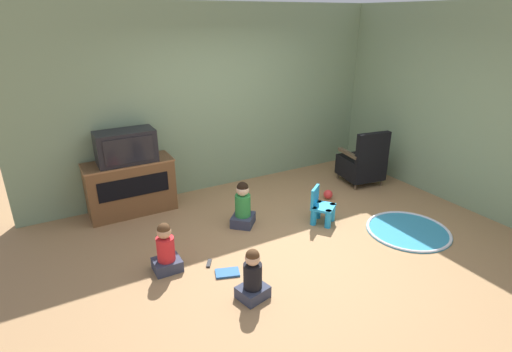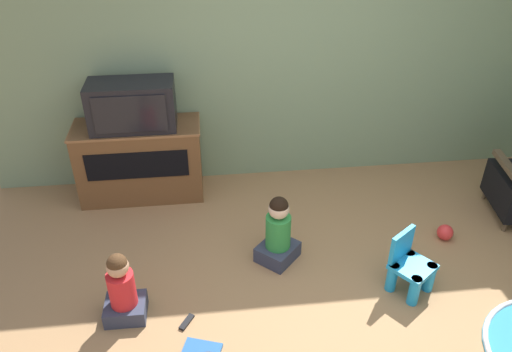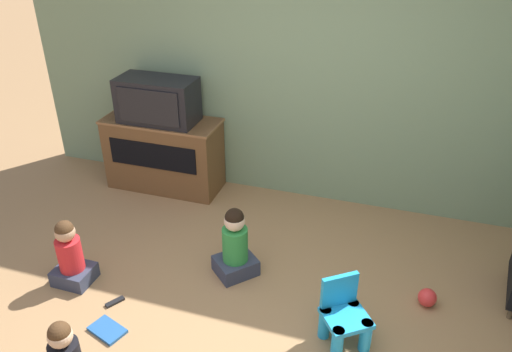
% 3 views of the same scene
% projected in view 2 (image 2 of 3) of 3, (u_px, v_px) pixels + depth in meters
% --- Properties ---
extents(ground_plane, '(30.00, 30.00, 0.00)m').
position_uv_depth(ground_plane, '(334.00, 317.00, 3.70)').
color(ground_plane, '#9E754C').
extents(wall_back, '(5.85, 0.12, 2.81)m').
position_uv_depth(wall_back, '(284.00, 42.00, 4.73)').
color(wall_back, gray).
rests_on(wall_back, ground_plane).
extents(tv_cabinet, '(1.20, 0.49, 0.76)m').
position_uv_depth(tv_cabinet, '(140.00, 160.00, 4.86)').
color(tv_cabinet, brown).
rests_on(tv_cabinet, ground_plane).
extents(television, '(0.78, 0.40, 0.44)m').
position_uv_depth(television, '(132.00, 105.00, 4.53)').
color(television, black).
rests_on(television, tv_cabinet).
extents(yellow_kid_chair, '(0.41, 0.40, 0.50)m').
position_uv_depth(yellow_kid_chair, '(409.00, 268.00, 3.85)').
color(yellow_kid_chair, '#1E99DB').
rests_on(yellow_kid_chair, ground_plane).
extents(child_watching_left, '(0.42, 0.42, 0.62)m').
position_uv_depth(child_watching_left, '(278.00, 233.00, 4.10)').
color(child_watching_left, '#33384C').
rests_on(child_watching_left, ground_plane).
extents(child_watching_center, '(0.30, 0.26, 0.58)m').
position_uv_depth(child_watching_center, '(122.00, 291.00, 3.58)').
color(child_watching_center, '#33384C').
rests_on(child_watching_center, ground_plane).
extents(toy_ball, '(0.14, 0.14, 0.14)m').
position_uv_depth(toy_ball, '(445.00, 232.00, 4.43)').
color(toy_ball, red).
rests_on(toy_ball, ground_plane).
extents(book, '(0.30, 0.24, 0.02)m').
position_uv_depth(book, '(202.00, 351.00, 3.43)').
color(book, '#235699').
rests_on(book, ground_plane).
extents(remote_control, '(0.12, 0.15, 0.02)m').
position_uv_depth(remote_control, '(187.00, 322.00, 3.64)').
color(remote_control, black).
rests_on(remote_control, ground_plane).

